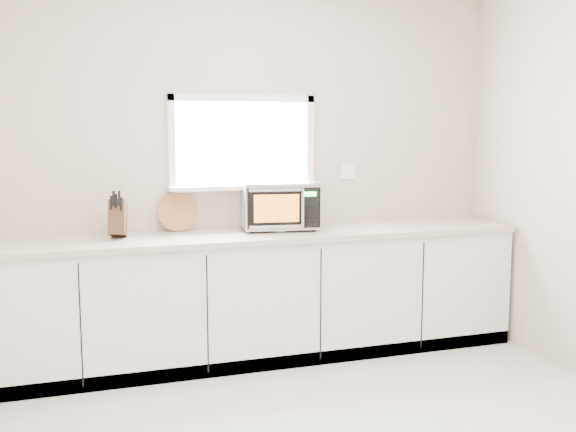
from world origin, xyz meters
name	(u,v)px	position (x,y,z in m)	size (l,w,h in m)	color
back_wall	(242,168)	(0.00, 2.00, 1.36)	(4.00, 0.17, 2.70)	#C6B09D
cabinets	(254,299)	(0.00, 1.70, 0.44)	(3.92, 0.60, 0.88)	silver
countertop	(254,236)	(0.00, 1.69, 0.90)	(3.92, 0.64, 0.04)	#C3B0A1
microwave	(279,204)	(0.23, 1.81, 1.10)	(0.59, 0.50, 0.35)	black
knife_block	(118,218)	(-0.93, 1.78, 1.06)	(0.15, 0.24, 0.33)	#4B301B
cutting_board	(178,212)	(-0.50, 1.94, 1.06)	(0.28, 0.28, 0.02)	#946239
coffee_grinder	(278,218)	(0.20, 1.73, 1.02)	(0.11, 0.11, 0.20)	#AEB1B6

